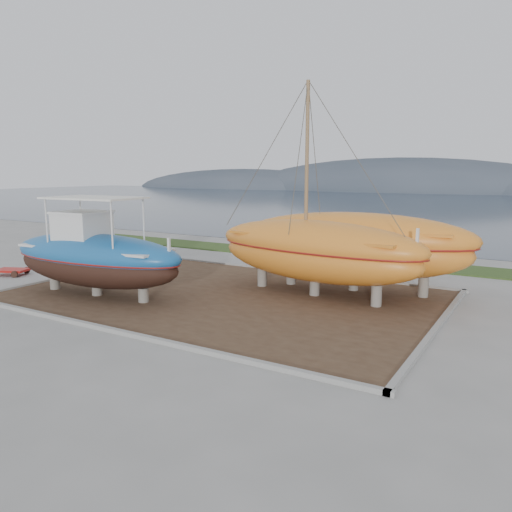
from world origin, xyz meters
The scene contains 11 objects.
ground centered at (0.00, 0.00, 0.00)m, with size 140.00×140.00×0.00m, color gray.
dirt_patch centered at (0.00, 4.00, 0.03)m, with size 18.00×12.00×0.06m, color #422D1E.
curb_frame centered at (0.00, 4.00, 0.07)m, with size 18.60×12.60×0.15m, color gray, non-canonical shape.
grass_strip centered at (0.00, 15.50, 0.04)m, with size 44.00×3.00×0.08m, color #284219.
sea centered at (0.00, 70.00, 0.00)m, with size 260.00×100.00×0.04m, color #1D2A3A, non-canonical shape.
mountain_ridge centered at (0.00, 125.00, 0.00)m, with size 200.00×36.00×20.00m, color #333D49, non-canonical shape.
blue_caique centered at (-4.76, 1.12, 2.22)m, with size 8.99×2.81×4.33m, color #185999, non-canonical shape.
white_dinghy centered at (-7.68, 4.99, 0.61)m, with size 3.69×1.38×1.11m, color silver, non-canonical shape.
orange_sailboat centered at (3.50, 6.02, 4.64)m, with size 10.10×2.98×9.16m, color orange, non-canonical shape.
orange_bare_hull centered at (4.65, 7.81, 1.80)m, with size 10.60×3.18×3.48m, color orange, non-canonical shape.
red_trailer centered at (-12.17, 1.97, 0.17)m, with size 2.35×1.18×0.33m, color #AF1913, non-canonical shape.
Camera 1 is at (12.21, -13.72, 5.49)m, focal length 35.00 mm.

